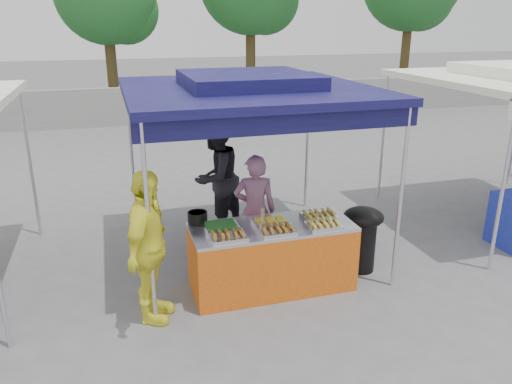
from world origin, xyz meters
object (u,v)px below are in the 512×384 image
object	(u,v)px
customer_person	(149,248)
wok_burner	(362,233)
helper_man	(216,178)
vendor_woman	(255,211)
cooking_pot	(198,217)
vendor_table	(272,257)

from	to	relation	value
customer_person	wok_burner	bearing A→B (deg)	-59.27
wok_burner	helper_man	bearing A→B (deg)	132.67
vendor_woman	helper_man	distance (m)	1.19
vendor_woman	helper_man	world-z (taller)	helper_man
vendor_woman	customer_person	world-z (taller)	customer_person
vendor_woman	cooking_pot	bearing A→B (deg)	37.80
wok_burner	vendor_woman	world-z (taller)	vendor_woman
wok_burner	vendor_woman	xyz separation A→B (m)	(-1.32, 0.60, 0.25)
vendor_woman	customer_person	distance (m)	1.80
wok_burner	helper_man	size ratio (longest dim) A/B	0.48
cooking_pot	wok_burner	world-z (taller)	cooking_pot
wok_burner	helper_man	world-z (taller)	helper_man
vendor_woman	helper_man	size ratio (longest dim) A/B	0.84
vendor_table	wok_burner	xyz separation A→B (m)	(1.31, 0.11, 0.11)
wok_burner	vendor_woman	distance (m)	1.47
cooking_pot	helper_man	bearing A→B (deg)	69.52
helper_man	customer_person	size ratio (longest dim) A/B	1.05
cooking_pot	wok_burner	xyz separation A→B (m)	(2.17, -0.23, -0.39)
helper_man	customer_person	distance (m)	2.46
cooking_pot	helper_man	xyz separation A→B (m)	(0.57, 1.51, 0.01)
vendor_table	helper_man	size ratio (longest dim) A/B	1.08
vendor_woman	helper_man	bearing A→B (deg)	-61.75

